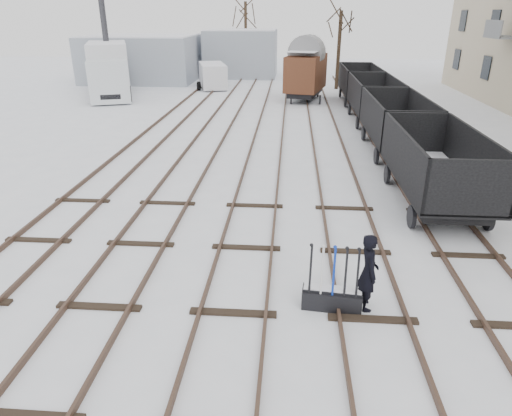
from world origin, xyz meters
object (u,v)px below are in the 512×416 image
at_px(freight_wagon_a, 434,177).
at_px(box_van_wagon, 306,71).
at_px(worker, 368,272).
at_px(ground_frame, 332,297).
at_px(panel_van, 213,75).
at_px(crane, 109,60).
at_px(lorry, 109,69).

distance_m(freight_wagon_a, box_van_wagon, 20.07).
distance_m(worker, freight_wagon_a, 6.95).
bearing_deg(ground_frame, freight_wagon_a, 64.94).
xyz_separation_m(worker, panel_van, (-8.54, 31.35, 0.17)).
bearing_deg(crane, ground_frame, -82.44).
height_order(freight_wagon_a, panel_van, freight_wagon_a).
distance_m(box_van_wagon, panel_van, 9.57).
xyz_separation_m(freight_wagon_a, panel_van, (-11.64, 25.13, 0.10)).
height_order(freight_wagon_a, box_van_wagon, box_van_wagon).
distance_m(freight_wagon_a, crane, 30.29).
height_order(lorry, crane, crane).
bearing_deg(lorry, box_van_wagon, -22.56).
relative_size(box_van_wagon, lorry, 0.57).
bearing_deg(crane, lorry, -92.69).
bearing_deg(box_van_wagon, worker, -74.68).
distance_m(worker, crane, 33.60).
xyz_separation_m(freight_wagon_a, box_van_wagon, (-3.85, 19.67, 1.12)).
xyz_separation_m(ground_frame, panel_van, (-7.79, 31.45, 0.78)).
distance_m(ground_frame, panel_van, 32.41).
height_order(box_van_wagon, lorry, lorry).
relative_size(freight_wagon_a, box_van_wagon, 1.20).
xyz_separation_m(box_van_wagon, panel_van, (-7.79, 5.46, -1.01)).
relative_size(freight_wagon_a, panel_van, 1.23).
xyz_separation_m(lorry, panel_van, (7.21, 4.79, -0.96)).
xyz_separation_m(lorry, crane, (-0.86, 2.61, 0.47)).
bearing_deg(freight_wagon_a, ground_frame, -121.38).
bearing_deg(freight_wagon_a, panel_van, 114.86).
bearing_deg(worker, ground_frame, 92.18).
xyz_separation_m(worker, freight_wagon_a, (3.10, 6.22, 0.07)).
relative_size(ground_frame, lorry, 0.16).
distance_m(worker, box_van_wagon, 25.92).
bearing_deg(panel_van, crane, 179.88).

